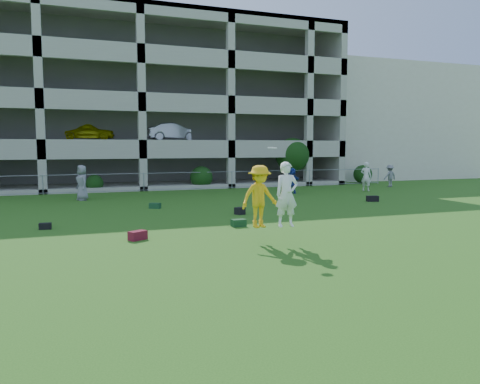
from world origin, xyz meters
name	(u,v)px	position (x,y,z in m)	size (l,w,h in m)	color
ground	(253,256)	(0.00, 0.00, 0.00)	(100.00, 100.00, 0.00)	#235114
stucco_building	(365,125)	(23.00, 28.00, 5.00)	(16.00, 14.00, 10.00)	beige
bystander_c	(82,183)	(-3.86, 15.03, 0.95)	(0.92, 0.60, 1.89)	gray
bystander_d	(292,181)	(8.28, 14.37, 0.79)	(1.46, 0.46, 1.57)	#203896
bystander_e	(366,176)	(13.53, 14.24, 0.94)	(0.69, 0.45, 1.88)	silver
bystander_f	(390,176)	(16.96, 16.27, 0.79)	(1.02, 0.58, 1.57)	slate
bag_red_a	(138,235)	(-2.56, 3.22, 0.14)	(0.55, 0.30, 0.28)	maroon
bag_black_b	(45,226)	(-5.33, 6.22, 0.11)	(0.40, 0.25, 0.22)	black
bag_green_c	(239,223)	(1.21, 4.44, 0.13)	(0.50, 0.35, 0.26)	#13361D
crate_d	(240,211)	(2.28, 7.23, 0.15)	(0.35, 0.35, 0.30)	black
bag_black_e	(372,199)	(10.42, 9.22, 0.15)	(0.60, 0.30, 0.30)	black
bag_green_g	(155,206)	(-0.78, 10.40, 0.12)	(0.50, 0.30, 0.25)	#153A21
frisbee_contest	(267,196)	(1.00, 1.39, 1.42)	(1.66, 1.18, 2.40)	yellow
parking_garage	(126,107)	(0.00, 27.70, 6.01)	(30.00, 14.00, 12.00)	#9E998C
fence	(144,182)	(0.00, 19.00, 0.61)	(36.06, 0.06, 1.20)	gray
shrub_row	(209,166)	(4.59, 19.70, 1.51)	(34.38, 2.52, 3.50)	#163D11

